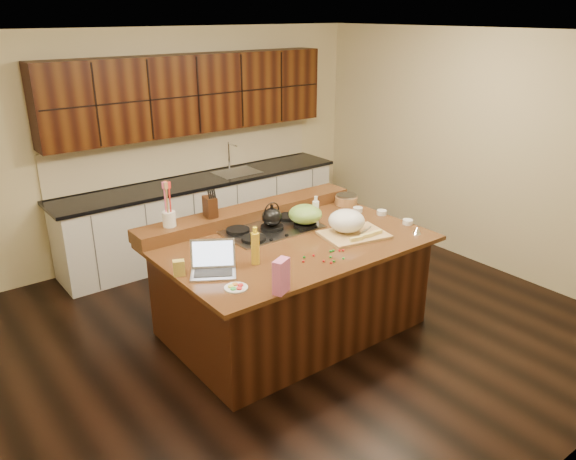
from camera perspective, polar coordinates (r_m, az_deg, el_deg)
room at (r=4.96m, az=0.35°, el=3.59°), size 5.52×5.02×2.72m
island at (r=5.30m, az=0.33°, el=-5.55°), size 2.40×1.60×0.92m
back_ledge at (r=5.62m, az=-4.03°, el=1.74°), size 2.40×0.30×0.12m
cooktop at (r=5.33m, az=-1.63°, el=0.14°), size 0.92×0.52×0.05m
back_counter at (r=7.02m, az=-8.92°, el=5.59°), size 3.70×0.66×2.40m
kettle at (r=5.29m, az=-1.65°, el=1.32°), size 0.20×0.20×0.17m
green_bowl at (r=5.36m, az=1.77°, el=1.62°), size 0.39×0.39×0.18m
laptop at (r=4.51m, az=-7.62°, el=-3.48°), size 0.45×0.43×0.25m
oil_bottle at (r=4.60m, az=-3.33°, el=-1.87°), size 0.09×0.09×0.27m
vinegar_bottle at (r=5.40m, az=2.82°, el=1.67°), size 0.08×0.08×0.25m
wooden_tray at (r=5.22m, az=6.15°, el=0.62°), size 0.65×0.53×0.24m
ramekin_a at (r=5.60m, az=12.07°, el=0.81°), size 0.13×0.13×0.04m
ramekin_b at (r=5.87m, az=7.09°, el=2.08°), size 0.13×0.13×0.04m
ramekin_c at (r=5.82m, az=9.50°, el=1.78°), size 0.13×0.13×0.04m
strainer_bowl at (r=6.06m, az=5.94°, el=3.01°), size 0.32×0.32×0.09m
kitchen_timer at (r=5.37m, az=12.96°, el=-0.02°), size 0.09×0.09×0.07m
pink_bag at (r=4.13m, az=-0.70°, el=-4.71°), size 0.16×0.13×0.26m
candy_plate at (r=4.26m, az=-5.30°, el=-5.86°), size 0.23×0.23×0.01m
package_box at (r=4.50m, az=-11.02°, el=-3.80°), size 0.11×0.09×0.13m
utensil_crock at (r=5.19m, az=-11.98°, el=1.11°), size 0.16×0.16×0.14m
knife_block at (r=5.36m, az=-7.92°, el=2.35°), size 0.12×0.17×0.19m
gumdrop_0 at (r=4.77m, az=2.62°, el=-2.60°), size 0.02×0.02×0.02m
gumdrop_1 at (r=4.68m, az=4.70°, el=-3.17°), size 0.02×0.02×0.02m
gumdrop_2 at (r=4.66m, az=1.57°, el=-3.21°), size 0.02×0.02×0.02m
gumdrop_3 at (r=4.86m, az=4.33°, el=-2.16°), size 0.02×0.02×0.02m
gumdrop_4 at (r=4.89m, az=5.62°, el=-2.06°), size 0.02×0.02×0.02m
gumdrop_5 at (r=4.75m, az=4.34°, el=-2.76°), size 0.02×0.02×0.02m
gumdrop_6 at (r=4.95m, az=5.12°, el=-1.74°), size 0.02×0.02×0.02m
gumdrop_7 at (r=4.86m, az=4.40°, el=-2.18°), size 0.02×0.02×0.02m
gumdrop_8 at (r=4.65m, az=4.40°, el=-3.33°), size 0.02×0.02×0.02m
gumdrop_9 at (r=4.74m, az=1.66°, el=-2.77°), size 0.02×0.02×0.02m
gumdrop_10 at (r=4.89m, az=5.25°, el=-2.08°), size 0.02×0.02×0.02m
gumdrop_11 at (r=4.73m, az=5.66°, el=-2.89°), size 0.02×0.02×0.02m
gumdrop_12 at (r=4.67m, az=3.64°, el=-3.17°), size 0.02×0.02×0.02m
gumdrop_13 at (r=4.88m, az=4.62°, el=-2.09°), size 0.02×0.02×0.02m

